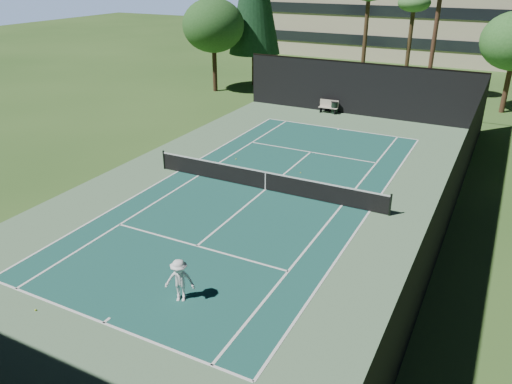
{
  "coord_description": "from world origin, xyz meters",
  "views": [
    {
      "loc": [
        10.31,
        -21.13,
        10.57
      ],
      "look_at": [
        1.0,
        -3.0,
        1.3
      ],
      "focal_mm": 35.0,
      "sensor_mm": 36.0,
      "label": 1
    }
  ],
  "objects_px": {
    "player": "(180,281)",
    "tennis_ball_c": "(301,173)",
    "tennis_ball_b": "(215,162)",
    "tennis_ball_a": "(36,310)",
    "tennis_ball_d": "(236,159)",
    "park_bench": "(329,106)",
    "trash_bin": "(334,107)",
    "tennis_net": "(265,180)"
  },
  "relations": [
    {
      "from": "trash_bin",
      "to": "player",
      "type": "bearing_deg",
      "value": -82.82
    },
    {
      "from": "tennis_ball_a",
      "to": "tennis_net",
      "type": "bearing_deg",
      "value": 78.7
    },
    {
      "from": "park_bench",
      "to": "trash_bin",
      "type": "bearing_deg",
      "value": 11.1
    },
    {
      "from": "tennis_ball_a",
      "to": "tennis_ball_d",
      "type": "height_order",
      "value": "tennis_ball_a"
    },
    {
      "from": "tennis_ball_c",
      "to": "tennis_ball_d",
      "type": "relative_size",
      "value": 0.93
    },
    {
      "from": "tennis_net",
      "to": "tennis_ball_d",
      "type": "xyz_separation_m",
      "value": [
        -3.52,
        3.18,
        -0.52
      ]
    },
    {
      "from": "tennis_net",
      "to": "tennis_ball_b",
      "type": "distance_m",
      "value": 4.87
    },
    {
      "from": "player",
      "to": "trash_bin",
      "type": "height_order",
      "value": "player"
    },
    {
      "from": "tennis_net",
      "to": "tennis_ball_c",
      "type": "bearing_deg",
      "value": 75.5
    },
    {
      "from": "park_bench",
      "to": "tennis_net",
      "type": "bearing_deg",
      "value": -82.25
    },
    {
      "from": "tennis_ball_a",
      "to": "trash_bin",
      "type": "height_order",
      "value": "trash_bin"
    },
    {
      "from": "tennis_ball_c",
      "to": "park_bench",
      "type": "bearing_deg",
      "value": 102.84
    },
    {
      "from": "player",
      "to": "tennis_ball_c",
      "type": "bearing_deg",
      "value": 70.89
    },
    {
      "from": "tennis_net",
      "to": "tennis_ball_a",
      "type": "height_order",
      "value": "tennis_net"
    },
    {
      "from": "park_bench",
      "to": "tennis_ball_b",
      "type": "bearing_deg",
      "value": -99.41
    },
    {
      "from": "tennis_net",
      "to": "tennis_ball_d",
      "type": "height_order",
      "value": "tennis_net"
    },
    {
      "from": "player",
      "to": "tennis_ball_b",
      "type": "xyz_separation_m",
      "value": [
        -5.85,
        11.87,
        -0.77
      ]
    },
    {
      "from": "tennis_ball_a",
      "to": "trash_bin",
      "type": "relative_size",
      "value": 0.08
    },
    {
      "from": "player",
      "to": "park_bench",
      "type": "height_order",
      "value": "player"
    },
    {
      "from": "tennis_ball_d",
      "to": "park_bench",
      "type": "bearing_deg",
      "value": 83.55
    },
    {
      "from": "tennis_ball_a",
      "to": "tennis_ball_c",
      "type": "relative_size",
      "value": 1.12
    },
    {
      "from": "tennis_ball_b",
      "to": "trash_bin",
      "type": "relative_size",
      "value": 0.07
    },
    {
      "from": "player",
      "to": "tennis_ball_c",
      "type": "height_order",
      "value": "player"
    },
    {
      "from": "tennis_ball_b",
      "to": "player",
      "type": "bearing_deg",
      "value": -63.75
    },
    {
      "from": "park_bench",
      "to": "tennis_ball_c",
      "type": "bearing_deg",
      "value": -77.16
    },
    {
      "from": "tennis_net",
      "to": "tennis_ball_b",
      "type": "xyz_separation_m",
      "value": [
        -4.33,
        2.16,
        -0.53
      ]
    },
    {
      "from": "park_bench",
      "to": "trash_bin",
      "type": "distance_m",
      "value": 0.46
    },
    {
      "from": "tennis_net",
      "to": "trash_bin",
      "type": "xyz_separation_m",
      "value": [
        -1.67,
        15.63,
        -0.08
      ]
    },
    {
      "from": "tennis_ball_d",
      "to": "tennis_ball_c",
      "type": "bearing_deg",
      "value": -3.24
    },
    {
      "from": "tennis_net",
      "to": "park_bench",
      "type": "distance_m",
      "value": 15.69
    },
    {
      "from": "tennis_ball_b",
      "to": "park_bench",
      "type": "distance_m",
      "value": 13.57
    },
    {
      "from": "tennis_ball_d",
      "to": "tennis_ball_b",
      "type": "bearing_deg",
      "value": -128.94
    },
    {
      "from": "player",
      "to": "park_bench",
      "type": "distance_m",
      "value": 25.51
    },
    {
      "from": "tennis_ball_a",
      "to": "trash_bin",
      "type": "distance_m",
      "value": 28.08
    },
    {
      "from": "player",
      "to": "tennis_ball_a",
      "type": "height_order",
      "value": "player"
    },
    {
      "from": "player",
      "to": "tennis_ball_d",
      "type": "distance_m",
      "value": 13.85
    },
    {
      "from": "tennis_ball_a",
      "to": "park_bench",
      "type": "height_order",
      "value": "park_bench"
    },
    {
      "from": "tennis_ball_a",
      "to": "tennis_ball_d",
      "type": "xyz_separation_m",
      "value": [
        -1.03,
        15.61,
        -0.0
      ]
    },
    {
      "from": "trash_bin",
      "to": "tennis_ball_d",
      "type": "bearing_deg",
      "value": -98.43
    },
    {
      "from": "tennis_net",
      "to": "trash_bin",
      "type": "distance_m",
      "value": 15.72
    },
    {
      "from": "tennis_net",
      "to": "player",
      "type": "distance_m",
      "value": 9.83
    },
    {
      "from": "player",
      "to": "tennis_ball_c",
      "type": "xyz_separation_m",
      "value": [
        -0.76,
        12.64,
        -0.77
      ]
    }
  ]
}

